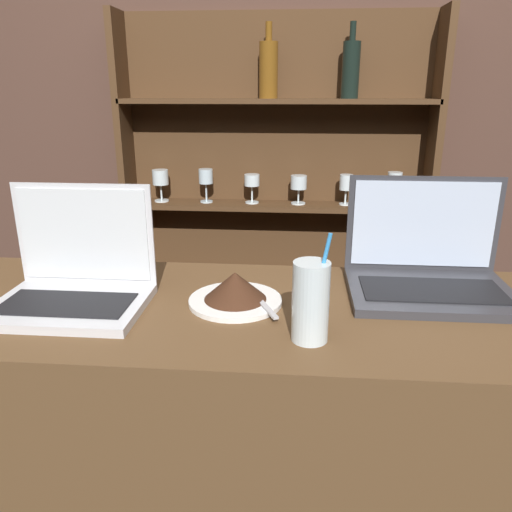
{
  "coord_description": "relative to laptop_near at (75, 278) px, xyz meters",
  "views": [
    {
      "loc": [
        0.11,
        -0.68,
        1.48
      ],
      "look_at": [
        0.03,
        0.28,
        1.16
      ],
      "focal_mm": 35.0,
      "sensor_mm": 36.0,
      "label": 1
    }
  ],
  "objects": [
    {
      "name": "water_glass",
      "position": [
        0.48,
        -0.12,
        0.02
      ],
      "size": [
        0.07,
        0.07,
        0.2
      ],
      "color": "silver",
      "rests_on": "bar_counter"
    },
    {
      "name": "back_shelf",
      "position": [
        0.35,
        1.31,
        -0.18
      ],
      "size": [
        1.36,
        0.18,
        1.79
      ],
      "color": "#472D19",
      "rests_on": "ground_plane"
    },
    {
      "name": "bar_counter",
      "position": [
        0.34,
        0.01,
        -0.58
      ],
      "size": [
        2.15,
        0.51,
        1.06
      ],
      "color": "brown",
      "rests_on": "ground_plane"
    },
    {
      "name": "laptop_far",
      "position": [
        0.74,
        0.14,
        -0.0
      ],
      "size": [
        0.34,
        0.25,
        0.24
      ],
      "color": "#333338",
      "rests_on": "bar_counter"
    },
    {
      "name": "back_wall",
      "position": [
        0.34,
        1.39,
        0.24
      ],
      "size": [
        7.0,
        0.06,
        2.7
      ],
      "color": "#4C3328",
      "rests_on": "ground_plane"
    },
    {
      "name": "cake_plate",
      "position": [
        0.33,
        0.02,
        -0.02
      ],
      "size": [
        0.19,
        0.19,
        0.07
      ],
      "color": "white",
      "rests_on": "bar_counter"
    },
    {
      "name": "laptop_near",
      "position": [
        0.0,
        0.0,
        0.0
      ],
      "size": [
        0.3,
        0.22,
        0.24
      ],
      "color": "silver",
      "rests_on": "bar_counter"
    }
  ]
}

